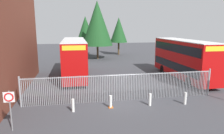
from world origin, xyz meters
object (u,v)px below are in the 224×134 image
at_px(double_decker_bus_near_gate, 74,57).
at_px(bollard_near_right, 150,100).
at_px(double_decker_bus_behind_fence_left, 184,58).
at_px(bollard_near_left, 73,105).
at_px(speed_limit_sign_post, 9,102).
at_px(traffic_cone_by_gate, 111,104).
at_px(bollard_center_front, 111,102).
at_px(bollard_far_right, 185,98).

relative_size(double_decker_bus_near_gate, bollard_near_right, 11.38).
bearing_deg(double_decker_bus_behind_fence_left, bollard_near_left, -149.04).
bearing_deg(speed_limit_sign_post, traffic_cone_by_gate, 21.17).
xyz_separation_m(bollard_center_front, speed_limit_sign_post, (-6.18, -2.35, 1.30)).
bearing_deg(bollard_center_front, bollard_far_right, -3.26).
distance_m(double_decker_bus_near_gate, traffic_cone_by_gate, 10.72).
relative_size(bollard_near_left, bollard_near_right, 1.00).
bearing_deg(double_decker_bus_near_gate, traffic_cone_by_gate, -75.93).
bearing_deg(bollard_near_right, bollard_center_front, 178.18).
bearing_deg(bollard_center_front, traffic_cone_by_gate, 74.58).
height_order(bollard_near_left, bollard_near_right, same).
height_order(bollard_near_right, traffic_cone_by_gate, bollard_near_right).
xyz_separation_m(bollard_center_front, traffic_cone_by_gate, (0.01, 0.04, -0.19)).
xyz_separation_m(bollard_near_left, bollard_center_front, (2.72, 0.22, 0.00)).
distance_m(bollard_near_right, bollard_far_right, 2.78).
height_order(bollard_center_front, bollard_near_right, same).
distance_m(bollard_center_front, bollard_near_right, 3.02).
distance_m(double_decker_bus_behind_fence_left, bollard_near_left, 14.68).
bearing_deg(traffic_cone_by_gate, double_decker_bus_near_gate, 104.07).
xyz_separation_m(double_decker_bus_near_gate, bollard_near_right, (5.56, -10.33, -1.95)).
xyz_separation_m(double_decker_bus_near_gate, bollard_far_right, (8.33, -10.56, -1.95)).
height_order(bollard_far_right, speed_limit_sign_post, speed_limit_sign_post).
height_order(double_decker_bus_near_gate, traffic_cone_by_gate, double_decker_bus_near_gate).
height_order(double_decker_bus_behind_fence_left, bollard_near_right, double_decker_bus_behind_fence_left).
bearing_deg(bollard_near_left, traffic_cone_by_gate, 5.53).
distance_m(double_decker_bus_near_gate, bollard_far_right, 13.59).
height_order(double_decker_bus_near_gate, bollard_far_right, double_decker_bus_near_gate).
bearing_deg(bollard_far_right, bollard_near_left, 179.28).
bearing_deg(bollard_center_front, speed_limit_sign_post, -159.13).
relative_size(bollard_near_left, traffic_cone_by_gate, 1.61).
relative_size(double_decker_bus_behind_fence_left, bollard_center_front, 11.38).
bearing_deg(traffic_cone_by_gate, bollard_center_front, -105.42).
bearing_deg(bollard_near_left, bollard_near_right, 1.26).
xyz_separation_m(double_decker_bus_near_gate, speed_limit_sign_post, (-3.63, -12.58, -0.65)).
height_order(double_decker_bus_behind_fence_left, traffic_cone_by_gate, double_decker_bus_behind_fence_left).
bearing_deg(bollard_near_right, bollard_near_left, -178.74).
xyz_separation_m(double_decker_bus_behind_fence_left, bollard_near_right, (-6.73, -7.36, -1.95)).
bearing_deg(bollard_center_front, double_decker_bus_near_gate, 103.95).
bearing_deg(traffic_cone_by_gate, bollard_near_right, -2.62).
xyz_separation_m(bollard_near_left, speed_limit_sign_post, (-3.45, -2.13, 1.30)).
bearing_deg(bollard_far_right, double_decker_bus_behind_fence_left, 62.42).
distance_m(double_decker_bus_near_gate, bollard_near_right, 11.89).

